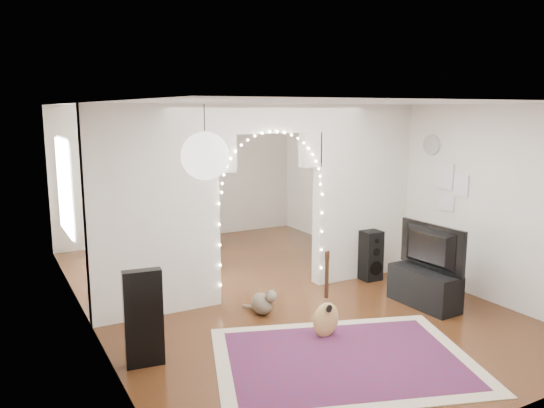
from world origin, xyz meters
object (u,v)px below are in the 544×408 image
floor_speaker (371,256)px  media_console (424,288)px  dining_chair_left (170,249)px  acoustic_guitar (326,306)px  bookcase (144,204)px  dining_table (150,220)px  dining_chair_right (197,256)px

floor_speaker → media_console: size_ratio=0.78×
dining_chair_left → acoustic_guitar: bearing=-85.8°
bookcase → dining_chair_left: bookcase is taller
floor_speaker → media_console: 1.24m
dining_chair_left → dining_table: bearing=110.2°
acoustic_guitar → bookcase: size_ratio=0.53×
bookcase → dining_chair_left: bearing=-86.3°
media_console → floor_speaker: bearing=83.6°
bookcase → acoustic_guitar: bearing=-82.6°
media_console → dining_chair_left: 4.40m
floor_speaker → dining_chair_right: size_ratio=1.65×
dining_chair_right → bookcase: bearing=118.5°
media_console → dining_chair_left: media_console is taller
acoustic_guitar → floor_speaker: acoustic_guitar is taller
floor_speaker → dining_chair_right: bearing=139.8°
bookcase → dining_chair_right: 2.02m
floor_speaker → media_console: (-0.09, -1.23, -0.14)m
dining_table → dining_chair_right: (0.47, -1.09, -0.47)m
media_console → dining_chair_left: (-2.34, 3.73, -0.03)m
media_console → bookcase: (-2.42, 4.98, 0.57)m
media_console → dining_chair_right: (-2.08, 3.09, -0.04)m
media_console → bookcase: size_ratio=0.61×
bookcase → dining_chair_right: bearing=-79.9°
dining_table → media_console: bearing=-69.4°
bookcase → dining_chair_left: 1.39m
acoustic_guitar → media_console: bearing=-11.1°
acoustic_guitar → dining_table: 4.46m
floor_speaker → media_console: bearing=-93.5°
floor_speaker → bookcase: size_ratio=0.47×
floor_speaker → bookcase: 4.54m
acoustic_guitar → dining_table: bearing=83.0°
acoustic_guitar → dining_chair_left: (-0.60, 3.92, -0.16)m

